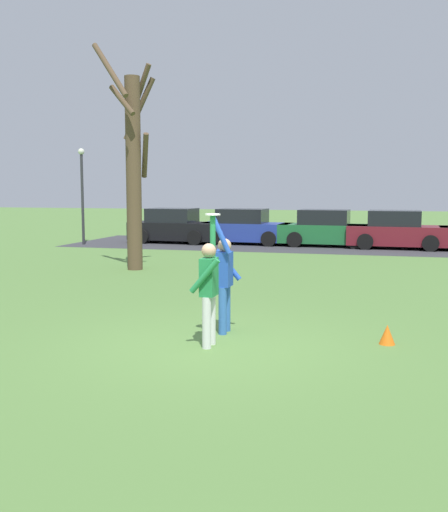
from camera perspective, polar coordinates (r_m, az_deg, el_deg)
ground_plane at (r=9.70m, az=-1.05°, el=-8.47°), size 120.00×120.00×0.00m
person_catcher at (r=9.38m, az=-1.46°, el=-2.85°), size 0.49×0.54×2.08m
person_defender at (r=10.27m, az=0.05°, el=-2.03°), size 0.49×0.54×2.04m
frisbee_disc at (r=9.48m, az=-1.09°, el=4.01°), size 0.25×0.25×0.02m
parked_car_black at (r=27.62m, az=-4.76°, el=2.79°), size 4.16×2.16×1.59m
parked_car_blue at (r=26.94m, az=2.01°, el=2.72°), size 4.16×2.16×1.59m
parked_car_green at (r=26.24m, az=9.80°, el=2.52°), size 4.16×2.16×1.59m
parked_car_maroon at (r=25.89m, az=16.26°, el=2.31°), size 4.16×2.16×1.59m
parking_strip at (r=26.25m, az=9.47°, el=0.95°), size 22.41×6.40×0.01m
bare_tree_tall at (r=18.50m, az=-8.71°, el=8.75°), size 1.75×1.76×6.81m
lamppost_by_lot at (r=27.24m, az=-13.45°, el=6.50°), size 0.28×0.28×4.26m
field_cone_orange at (r=10.02m, az=15.38°, el=-7.27°), size 0.26×0.26×0.32m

